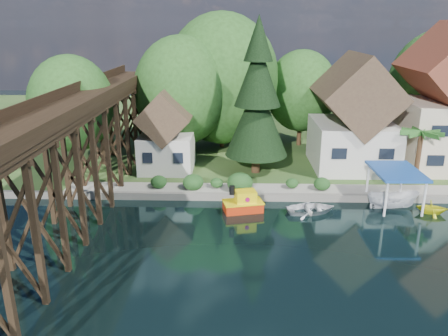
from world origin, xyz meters
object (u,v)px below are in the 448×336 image
at_px(tugboat, 243,203).
at_px(trestle_bridge, 79,147).
at_px(house_left, 354,121).
at_px(house_center, 448,107).
at_px(conifer, 257,100).
at_px(palm_tree, 421,135).
at_px(boat_canopy, 394,192).
at_px(shed, 166,136).
at_px(boat_yellow, 432,206).
at_px(boat_white_a, 311,208).

bearing_deg(tugboat, trestle_bridge, -176.85).
xyz_separation_m(trestle_bridge, house_left, (23.00, 10.83, -0.21)).
bearing_deg(house_center, conifer, -172.14).
relative_size(house_left, tugboat, 3.27).
xyz_separation_m(trestle_bridge, palm_tree, (27.76, 6.41, -0.47)).
bearing_deg(boat_canopy, house_center, 51.31).
xyz_separation_m(house_left, shed, (-18.00, -1.50, -1.31)).
bearing_deg(trestle_bridge, palm_tree, 13.00).
bearing_deg(tugboat, boat_yellow, -0.24).
bearing_deg(tugboat, conifer, 81.08).
bearing_deg(shed, palm_tree, -7.31).
xyz_separation_m(house_center, boat_canopy, (-7.86, -9.81, -5.03)).
relative_size(house_left, house_center, 0.79).
distance_m(house_left, boat_yellow, 11.82).
bearing_deg(boat_white_a, boat_canopy, -93.31).
xyz_separation_m(shed, boat_canopy, (19.14, -7.81, -2.44)).
xyz_separation_m(house_left, boat_yellow, (3.86, -10.21, -4.53)).
xyz_separation_m(house_left, boat_white_a, (-5.44, -10.27, -4.74)).
xyz_separation_m(palm_tree, boat_white_a, (-10.19, -5.85, -4.48)).
bearing_deg(trestle_bridge, conifer, 32.96).
distance_m(trestle_bridge, palm_tree, 28.49).
bearing_deg(tugboat, boat_white_a, -1.31).
xyz_separation_m(tugboat, boat_yellow, (14.59, -0.06, -0.06)).
bearing_deg(conifer, tugboat, -98.92).
height_order(shed, palm_tree, shed).
relative_size(house_left, palm_tree, 2.20).
bearing_deg(boat_white_a, house_left, -39.52).
bearing_deg(trestle_bridge, tugboat, 3.15).
relative_size(tugboat, boat_canopy, 0.66).
xyz_separation_m(conifer, palm_tree, (14.21, -2.37, -2.53)).
bearing_deg(palm_tree, house_left, 137.10).
bearing_deg(boat_white_a, tugboat, 77.05).
bearing_deg(boat_white_a, trestle_bridge, 80.17).
bearing_deg(house_left, house_center, 3.18).
bearing_deg(shed, house_center, 4.24).
distance_m(shed, palm_tree, 22.97).
xyz_separation_m(trestle_bridge, conifer, (13.55, 8.78, 2.06)).
bearing_deg(trestle_bridge, house_left, 25.21).
xyz_separation_m(shed, conifer, (8.55, -0.55, 3.58)).
xyz_separation_m(boat_canopy, boat_yellow, (2.72, -0.90, -0.78)).
distance_m(boat_white_a, boat_canopy, 6.72).
distance_m(conifer, boat_yellow, 17.04).
bearing_deg(trestle_bridge, boat_white_a, 1.81).
relative_size(house_center, palm_tree, 2.77).
bearing_deg(shed, boat_canopy, -22.19).
bearing_deg(boat_yellow, trestle_bridge, 104.32).
relative_size(house_center, tugboat, 4.12).
height_order(house_left, boat_canopy, house_left).
bearing_deg(house_left, trestle_bridge, -154.79).
distance_m(trestle_bridge, boat_yellow, 27.29).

